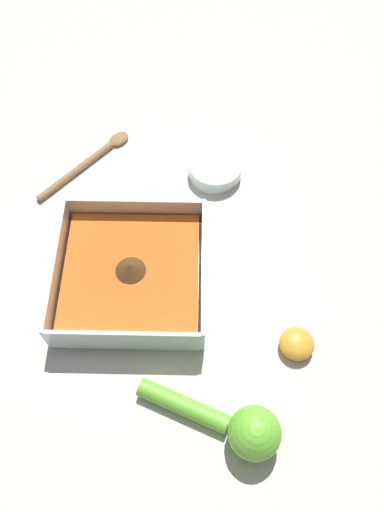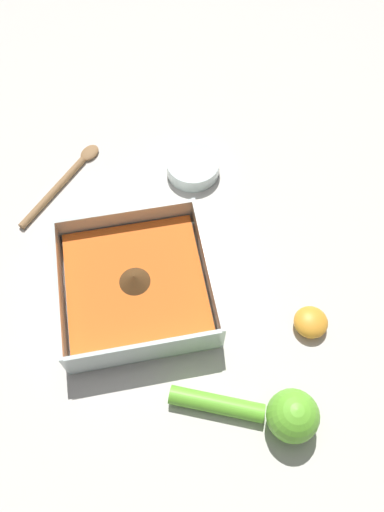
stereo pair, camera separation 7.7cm
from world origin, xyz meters
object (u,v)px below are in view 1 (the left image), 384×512
at_px(square_dish, 132,276).
at_px(lemon_half, 297,344).
at_px(wooden_spoon, 90,161).
at_px(spice_bowl, 215,169).
at_px(lemon_squeezer, 239,427).

relative_size(square_dish, lemon_half, 4.47).
bearing_deg(wooden_spoon, spice_bowl, -53.48).
height_order(square_dish, lemon_squeezer, lemon_squeezer).
distance_m(lemon_squeezer, lemon_half, 0.15).
height_order(spice_bowl, wooden_spoon, spice_bowl).
distance_m(spice_bowl, wooden_spoon, 0.23).
bearing_deg(lemon_half, wooden_spoon, 45.09).
relative_size(square_dish, lemon_squeezer, 1.17).
height_order(lemon_squeezer, wooden_spoon, lemon_squeezer).
xyz_separation_m(square_dish, lemon_half, (-0.10, -0.25, -0.01)).
bearing_deg(wooden_spoon, lemon_half, -93.09).
xyz_separation_m(spice_bowl, lemon_half, (-0.32, -0.12, 0.00)).
xyz_separation_m(square_dish, lemon_squeezer, (-0.22, -0.16, 0.01)).
relative_size(lemon_squeezer, lemon_half, 3.82).
xyz_separation_m(square_dish, wooden_spoon, (0.24, 0.10, -0.02)).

